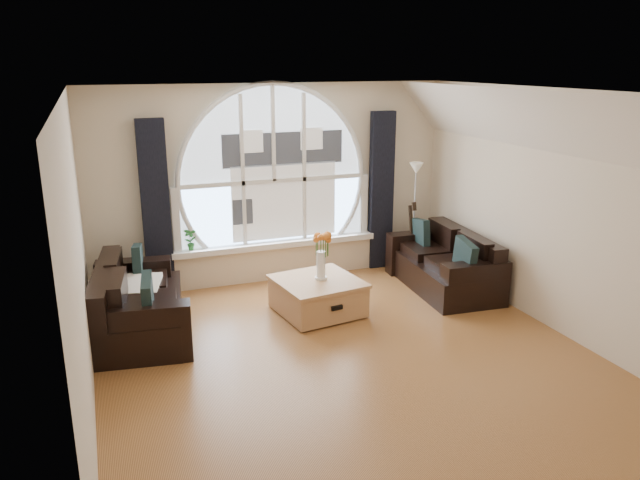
# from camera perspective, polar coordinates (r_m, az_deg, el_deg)

# --- Properties ---
(ground) EXTENTS (5.00, 5.50, 0.01)m
(ground) POSITION_cam_1_polar(r_m,az_deg,el_deg) (6.50, 2.84, -11.05)
(ground) COLOR brown
(ground) RESTS_ON ground
(ceiling) EXTENTS (5.00, 5.50, 0.01)m
(ceiling) POSITION_cam_1_polar(r_m,az_deg,el_deg) (5.78, 3.22, 13.47)
(ceiling) COLOR silver
(ceiling) RESTS_ON ground
(wall_back) EXTENTS (5.00, 0.01, 2.70)m
(wall_back) POSITION_cam_1_polar(r_m,az_deg,el_deg) (8.52, -4.38, 5.22)
(wall_back) COLOR beige
(wall_back) RESTS_ON ground
(wall_front) EXTENTS (5.00, 0.01, 2.70)m
(wall_front) POSITION_cam_1_polar(r_m,az_deg,el_deg) (3.80, 19.98, -10.22)
(wall_front) COLOR beige
(wall_front) RESTS_ON ground
(wall_left) EXTENTS (0.01, 5.50, 2.70)m
(wall_left) POSITION_cam_1_polar(r_m,az_deg,el_deg) (5.54, -21.48, -2.03)
(wall_left) COLOR beige
(wall_left) RESTS_ON ground
(wall_right) EXTENTS (0.01, 5.50, 2.70)m
(wall_right) POSITION_cam_1_polar(r_m,az_deg,el_deg) (7.33, 21.26, 2.32)
(wall_right) COLOR beige
(wall_right) RESTS_ON ground
(attic_slope) EXTENTS (0.92, 5.50, 0.72)m
(attic_slope) POSITION_cam_1_polar(r_m,az_deg,el_deg) (6.98, 20.23, 10.13)
(attic_slope) COLOR silver
(attic_slope) RESTS_ON ground
(arched_window) EXTENTS (2.60, 0.06, 2.15)m
(arched_window) POSITION_cam_1_polar(r_m,az_deg,el_deg) (8.44, -4.36, 7.02)
(arched_window) COLOR silver
(arched_window) RESTS_ON wall_back
(window_sill) EXTENTS (2.90, 0.22, 0.08)m
(window_sill) POSITION_cam_1_polar(r_m,az_deg,el_deg) (8.63, -4.08, -0.38)
(window_sill) COLOR white
(window_sill) RESTS_ON wall_back
(window_frame) EXTENTS (2.76, 0.08, 2.15)m
(window_frame) POSITION_cam_1_polar(r_m,az_deg,el_deg) (8.41, -4.31, 6.99)
(window_frame) COLOR white
(window_frame) RESTS_ON wall_back
(neighbor_house) EXTENTS (1.70, 0.02, 1.50)m
(neighbor_house) POSITION_cam_1_polar(r_m,az_deg,el_deg) (8.49, -3.34, 6.24)
(neighbor_house) COLOR silver
(neighbor_house) RESTS_ON wall_back
(curtain_left) EXTENTS (0.35, 0.12, 2.30)m
(curtain_left) POSITION_cam_1_polar(r_m,az_deg,el_deg) (8.16, -14.97, 2.77)
(curtain_left) COLOR black
(curtain_left) RESTS_ON ground
(curtain_right) EXTENTS (0.35, 0.12, 2.30)m
(curtain_right) POSITION_cam_1_polar(r_m,az_deg,el_deg) (9.02, 5.70, 4.52)
(curtain_right) COLOR black
(curtain_right) RESTS_ON ground
(sofa_left) EXTENTS (1.14, 1.91, 0.80)m
(sofa_left) POSITION_cam_1_polar(r_m,az_deg,el_deg) (7.25, -16.39, -5.25)
(sofa_left) COLOR black
(sofa_left) RESTS_ON ground
(sofa_right) EXTENTS (0.98, 1.78, 0.77)m
(sofa_right) POSITION_cam_1_polar(r_m,az_deg,el_deg) (8.43, 11.38, -1.85)
(sofa_right) COLOR black
(sofa_right) RESTS_ON ground
(coffee_chest) EXTENTS (1.08, 1.08, 0.47)m
(coffee_chest) POSITION_cam_1_polar(r_m,az_deg,el_deg) (7.53, -0.22, -5.10)
(coffee_chest) COLOR #B07E52
(coffee_chest) RESTS_ON ground
(throw_blanket) EXTENTS (0.66, 0.66, 0.10)m
(throw_blanket) POSITION_cam_1_polar(r_m,az_deg,el_deg) (7.35, -16.74, -4.17)
(throw_blanket) COLOR silver
(throw_blanket) RESTS_ON sofa_left
(vase_flowers) EXTENTS (0.24, 0.24, 0.70)m
(vase_flowers) POSITION_cam_1_polar(r_m,az_deg,el_deg) (7.37, 0.09, -0.78)
(vase_flowers) COLOR white
(vase_flowers) RESTS_ON coffee_chest
(floor_lamp) EXTENTS (0.24, 0.24, 1.60)m
(floor_lamp) POSITION_cam_1_polar(r_m,az_deg,el_deg) (8.98, 8.72, 2.06)
(floor_lamp) COLOR #B2B2B2
(floor_lamp) RESTS_ON ground
(guitar) EXTENTS (0.37, 0.25, 1.06)m
(guitar) POSITION_cam_1_polar(r_m,az_deg,el_deg) (9.01, 8.25, 0.35)
(guitar) COLOR olive
(guitar) RESTS_ON ground
(potted_plant) EXTENTS (0.19, 0.15, 0.31)m
(potted_plant) POSITION_cam_1_polar(r_m,az_deg,el_deg) (8.33, -11.96, 0.10)
(potted_plant) COLOR #1E6023
(potted_plant) RESTS_ON window_sill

